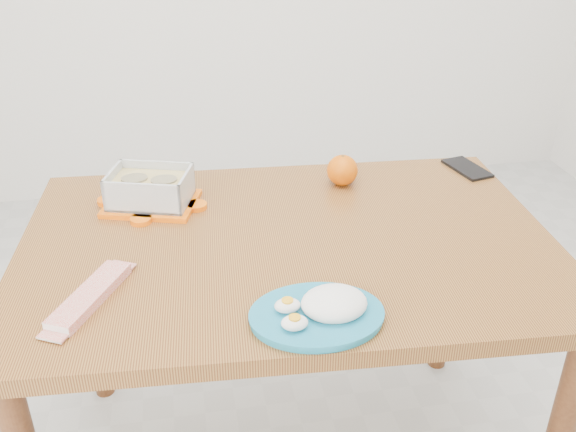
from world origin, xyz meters
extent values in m
plane|color=#B7B7B2|center=(0.00, 0.00, 0.00)|extent=(3.50, 3.50, 0.00)
cube|color=#97642B|center=(-0.16, -0.13, 0.73)|extent=(1.29, 0.90, 0.04)
cylinder|color=brown|center=(-0.71, 0.25, 0.35)|extent=(0.06, 0.06, 0.71)
cylinder|color=brown|center=(0.42, 0.19, 0.35)|extent=(0.06, 0.06, 0.71)
cube|color=#FF6707|center=(-0.48, 0.09, 0.76)|extent=(0.26, 0.23, 0.01)
cube|color=#B8BCBE|center=(-0.48, 0.09, 0.80)|extent=(0.23, 0.19, 0.08)
cube|color=tan|center=(-0.48, 0.09, 0.80)|extent=(0.21, 0.18, 0.05)
cylinder|color=#938960|center=(-0.52, 0.10, 0.82)|extent=(0.08, 0.08, 0.02)
cylinder|color=#938960|center=(-0.44, 0.08, 0.82)|extent=(0.08, 0.08, 0.02)
sphere|color=orange|center=(0.03, 0.13, 0.79)|extent=(0.08, 0.08, 0.08)
cylinder|color=teal|center=(-0.16, -0.45, 0.76)|extent=(0.26, 0.26, 0.02)
ellipsoid|color=silver|center=(-0.13, -0.44, 0.79)|extent=(0.13, 0.11, 0.05)
ellipsoid|color=white|center=(-0.22, -0.43, 0.78)|extent=(0.05, 0.04, 0.03)
ellipsoid|color=white|center=(-0.22, -0.48, 0.78)|extent=(0.05, 0.04, 0.03)
cube|color=red|center=(-0.60, -0.30, 0.76)|extent=(0.16, 0.23, 0.02)
cube|color=black|center=(0.41, 0.16, 0.75)|extent=(0.11, 0.16, 0.01)
camera|label=1|loc=(-0.39, -1.41, 1.51)|focal=40.00mm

